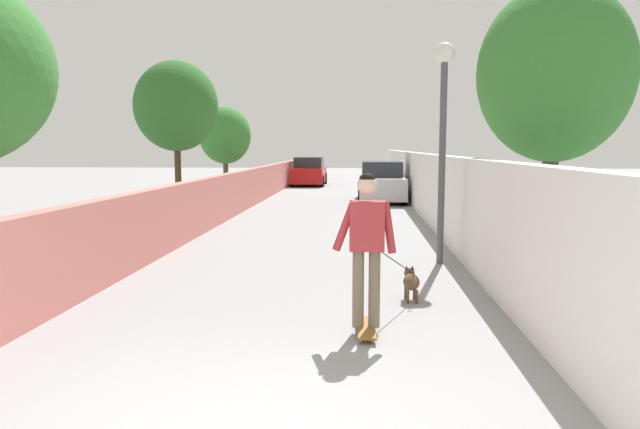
# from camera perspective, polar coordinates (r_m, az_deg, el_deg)

# --- Properties ---
(ground_plane) EXTENTS (80.00, 80.00, 0.00)m
(ground_plane) POSITION_cam_1_polar(r_m,az_deg,el_deg) (18.00, 0.85, -0.01)
(ground_plane) COLOR gray
(wall_left) EXTENTS (48.00, 0.30, 1.31)m
(wall_left) POSITION_cam_1_polar(r_m,az_deg,el_deg) (16.38, -9.90, 1.54)
(wall_left) COLOR #CC726B
(wall_left) RESTS_ON ground
(fence_right) EXTENTS (48.00, 0.30, 1.90)m
(fence_right) POSITION_cam_1_polar(r_m,az_deg,el_deg) (16.02, 11.10, 2.45)
(fence_right) COLOR white
(fence_right) RESTS_ON ground
(tree_left_near) EXTENTS (2.04, 2.04, 3.68)m
(tree_left_near) POSITION_cam_1_polar(r_m,az_deg,el_deg) (23.47, -9.34, 7.68)
(tree_left_near) COLOR brown
(tree_left_near) RESTS_ON ground
(tree_right_mid) EXTENTS (2.85, 2.85, 5.14)m
(tree_right_mid) POSITION_cam_1_polar(r_m,az_deg,el_deg) (12.00, 22.11, 12.71)
(tree_right_mid) COLOR brown
(tree_right_mid) RESTS_ON ground
(tree_left_distant) EXTENTS (2.44, 2.44, 4.60)m
(tree_left_distant) POSITION_cam_1_polar(r_m,az_deg,el_deg) (17.72, -13.99, 10.29)
(tree_left_distant) COLOR #473523
(tree_left_distant) RESTS_ON ground
(lamp_post) EXTENTS (0.36, 0.36, 3.90)m
(lamp_post) POSITION_cam_1_polar(r_m,az_deg,el_deg) (10.51, 12.06, 9.86)
(lamp_post) COLOR #4C4C51
(lamp_post) RESTS_ON ground
(skateboard) EXTENTS (0.81, 0.23, 0.08)m
(skateboard) POSITION_cam_1_polar(r_m,az_deg,el_deg) (6.65, 4.54, -11.09)
(skateboard) COLOR brown
(skateboard) RESTS_ON ground
(person_skateboarder) EXTENTS (0.23, 0.71, 1.73)m
(person_skateboarder) POSITION_cam_1_polar(r_m,az_deg,el_deg) (6.41, 4.63, -2.25)
(person_skateboarder) COLOR #726651
(person_skateboarder) RESTS_ON skateboard
(dog) EXTENTS (1.75, 0.75, 1.06)m
(dog) POSITION_cam_1_polar(r_m,az_deg,el_deg) (8.04, 8.94, -6.49)
(dog) COLOR brown
(dog) RESTS_ON ground
(car_near) EXTENTS (4.32, 1.80, 1.54)m
(car_near) POSITION_cam_1_polar(r_m,az_deg,el_deg) (22.54, 6.07, 3.13)
(car_near) COLOR silver
(car_near) RESTS_ON ground
(car_far) EXTENTS (4.05, 1.80, 1.54)m
(car_far) POSITION_cam_1_polar(r_m,az_deg,el_deg) (31.85, -1.08, 4.19)
(car_far) COLOR #B71414
(car_far) RESTS_ON ground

